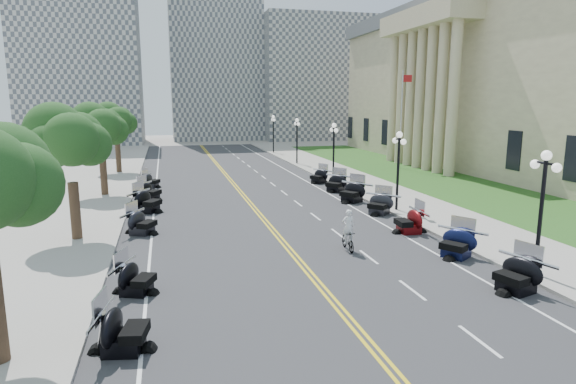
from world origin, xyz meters
TOP-DOWN VIEW (x-y plane):
  - ground at (0.00, 0.00)m, footprint 160.00×160.00m
  - road at (0.00, 10.00)m, footprint 16.00×90.00m
  - centerline_yellow_a at (-0.12, 10.00)m, footprint 0.12×90.00m
  - centerline_yellow_b at (0.12, 10.00)m, footprint 0.12×90.00m
  - edge_line_north at (6.40, 10.00)m, footprint 0.12×90.00m
  - edge_line_south at (-6.40, 10.00)m, footprint 0.12×90.00m
  - lane_dash_3 at (3.20, -12.00)m, footprint 0.12×2.00m
  - lane_dash_4 at (3.20, -8.00)m, footprint 0.12×2.00m
  - lane_dash_5 at (3.20, -4.00)m, footprint 0.12×2.00m
  - lane_dash_6 at (3.20, 0.00)m, footprint 0.12×2.00m
  - lane_dash_7 at (3.20, 4.00)m, footprint 0.12×2.00m
  - lane_dash_8 at (3.20, 8.00)m, footprint 0.12×2.00m
  - lane_dash_9 at (3.20, 12.00)m, footprint 0.12×2.00m
  - lane_dash_10 at (3.20, 16.00)m, footprint 0.12×2.00m
  - lane_dash_11 at (3.20, 20.00)m, footprint 0.12×2.00m
  - lane_dash_12 at (3.20, 24.00)m, footprint 0.12×2.00m
  - lane_dash_13 at (3.20, 28.00)m, footprint 0.12×2.00m
  - lane_dash_14 at (3.20, 32.00)m, footprint 0.12×2.00m
  - lane_dash_15 at (3.20, 36.00)m, footprint 0.12×2.00m
  - lane_dash_16 at (3.20, 40.00)m, footprint 0.12×2.00m
  - lane_dash_17 at (3.20, 44.00)m, footprint 0.12×2.00m
  - lane_dash_18 at (3.20, 48.00)m, footprint 0.12×2.00m
  - lane_dash_19 at (3.20, 52.00)m, footprint 0.12×2.00m
  - sidewalk_north at (10.50, 10.00)m, footprint 5.00×90.00m
  - sidewalk_south at (-10.50, 10.00)m, footprint 5.00×90.00m
  - lawn at (17.50, 18.00)m, footprint 9.00×60.00m
  - civic_building at (32.00, 22.00)m, footprint 26.00×51.00m
  - distant_block_a at (-18.00, 62.00)m, footprint 18.00×14.00m
  - distant_block_b at (4.00, 68.00)m, footprint 16.00×12.00m
  - distant_block_c at (22.00, 65.00)m, footprint 20.00×14.00m
  - street_lamp_1 at (8.60, -8.00)m, footprint 0.50×1.20m
  - street_lamp_2 at (8.60, 4.00)m, footprint 0.50×1.20m
  - street_lamp_3 at (8.60, 16.00)m, footprint 0.50×1.20m
  - street_lamp_4 at (8.60, 28.00)m, footprint 0.50×1.20m
  - street_lamp_5 at (8.60, 40.00)m, footprint 0.50×1.20m
  - flagpole at (18.00, 22.00)m, footprint 1.10×0.20m
  - tree_2 at (-10.00, 2.00)m, footprint 4.80×4.80m
  - tree_3 at (-10.00, 14.00)m, footprint 4.80×4.80m
  - tree_4 at (-10.00, 26.00)m, footprint 4.80×4.80m
  - motorcycle_n_3 at (6.82, -9.07)m, footprint 2.56×2.56m
  - motorcycle_n_4 at (7.02, -4.97)m, footprint 2.82×2.82m
  - motorcycle_n_5 at (6.94, -0.73)m, footprint 2.15×2.15m
  - motorcycle_n_6 at (7.26, 3.65)m, footprint 2.85×2.85m
  - motorcycle_n_7 at (6.97, 7.51)m, footprint 3.07×3.07m
  - motorcycle_n_8 at (7.23, 11.54)m, footprint 2.95×2.95m
  - motorcycle_n_9 at (7.16, 15.62)m, footprint 2.60×2.60m
  - motorcycle_s_3 at (-6.87, -10.01)m, footprint 2.37×2.37m
  - motorcycle_s_4 at (-6.74, -5.78)m, footprint 2.44×2.44m
  - motorcycle_s_6 at (-6.89, 2.55)m, footprint 2.70×2.70m
  - motorcycle_s_7 at (-6.76, 7.77)m, footprint 3.06×3.06m
  - motorcycle_s_8 at (-6.73, 11.58)m, footprint 2.84×2.84m
  - motorcycle_s_9 at (-6.76, 16.91)m, footprint 2.45×2.45m
  - bicycle at (2.64, -2.83)m, footprint 0.52×1.63m
  - cyclist_rider at (2.64, -2.83)m, footprint 0.59×0.39m

SIDE VIEW (x-z plane):
  - ground at x=0.00m, z-range 0.00..0.00m
  - road at x=0.00m, z-range 0.00..0.01m
  - centerline_yellow_a at x=-0.12m, z-range 0.01..0.01m
  - centerline_yellow_b at x=0.12m, z-range 0.01..0.01m
  - edge_line_north at x=6.40m, z-range 0.01..0.01m
  - edge_line_south at x=-6.40m, z-range 0.01..0.01m
  - lane_dash_3 at x=3.20m, z-range 0.01..0.01m
  - lane_dash_4 at x=3.20m, z-range 0.01..0.01m
  - lane_dash_5 at x=3.20m, z-range 0.01..0.01m
  - lane_dash_6 at x=3.20m, z-range 0.01..0.01m
  - lane_dash_7 at x=3.20m, z-range 0.01..0.01m
  - lane_dash_8 at x=3.20m, z-range 0.01..0.01m
  - lane_dash_9 at x=3.20m, z-range 0.01..0.01m
  - lane_dash_10 at x=3.20m, z-range 0.01..0.01m
  - lane_dash_11 at x=3.20m, z-range 0.01..0.01m
  - lane_dash_12 at x=3.20m, z-range 0.01..0.01m
  - lane_dash_13 at x=3.20m, z-range 0.01..0.01m
  - lane_dash_14 at x=3.20m, z-range 0.01..0.01m
  - lane_dash_15 at x=3.20m, z-range 0.01..0.01m
  - lane_dash_16 at x=3.20m, z-range 0.01..0.01m
  - lane_dash_17 at x=3.20m, z-range 0.01..0.01m
  - lane_dash_18 at x=3.20m, z-range 0.01..0.01m
  - lane_dash_19 at x=3.20m, z-range 0.01..0.01m
  - lawn at x=17.50m, z-range 0.00..0.10m
  - sidewalk_north at x=10.50m, z-range 0.00..0.15m
  - sidewalk_south at x=-10.50m, z-range 0.00..0.15m
  - bicycle at x=2.64m, z-range 0.00..0.97m
  - motorcycle_s_9 at x=-6.76m, z-range 0.00..1.29m
  - motorcycle_s_4 at x=-6.74m, z-range 0.00..1.31m
  - motorcycle_n_9 at x=7.16m, z-range 0.00..1.33m
  - motorcycle_s_6 at x=-6.89m, z-range 0.00..1.39m
  - motorcycle_n_6 at x=7.26m, z-range 0.00..1.41m
  - motorcycle_s_3 at x=-6.87m, z-range 0.00..1.42m
  - motorcycle_n_4 at x=7.02m, z-range 0.00..1.43m
  - motorcycle_n_5 at x=6.94m, z-range 0.00..1.43m
  - motorcycle_n_3 at x=6.82m, z-range 0.00..1.45m
  - motorcycle_s_8 at x=-6.73m, z-range 0.00..1.45m
  - motorcycle_n_8 at x=7.23m, z-range 0.00..1.47m
  - motorcycle_n_7 at x=6.97m, z-range 0.00..1.55m
  - motorcycle_s_7 at x=-6.76m, z-range 0.00..1.57m
  - cyclist_rider at x=2.64m, z-range 0.97..2.60m
  - street_lamp_1 at x=8.60m, z-range 0.15..5.05m
  - street_lamp_2 at x=8.60m, z-range 0.15..5.05m
  - street_lamp_3 at x=8.60m, z-range 0.15..5.05m
  - street_lamp_4 at x=8.60m, z-range 0.15..5.05m
  - street_lamp_5 at x=8.60m, z-range 0.15..5.05m
  - tree_2 at x=-10.00m, z-range 0.15..9.35m
  - tree_3 at x=-10.00m, z-range 0.15..9.35m
  - tree_4 at x=-10.00m, z-range 0.15..9.35m
  - flagpole at x=18.00m, z-range 0.00..10.00m
  - civic_building at x=32.00m, z-range 0.00..17.80m
  - distant_block_c at x=22.00m, z-range 0.00..22.00m
  - distant_block_a at x=-18.00m, z-range 0.00..26.00m
  - distant_block_b at x=4.00m, z-range 0.00..30.00m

